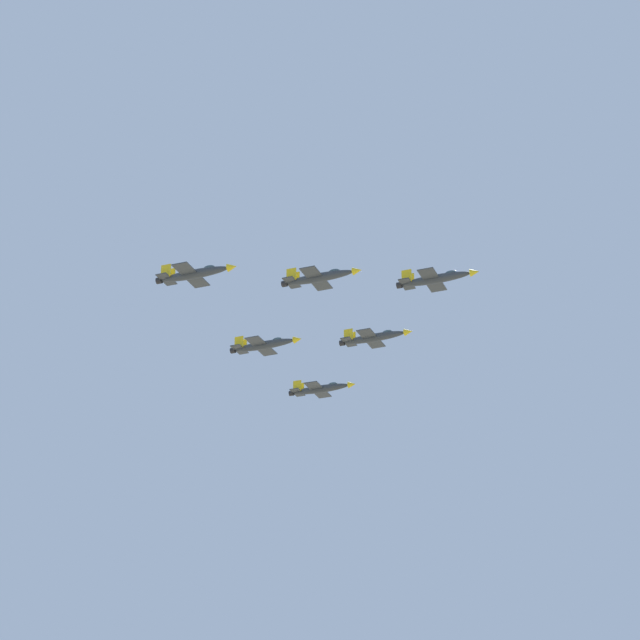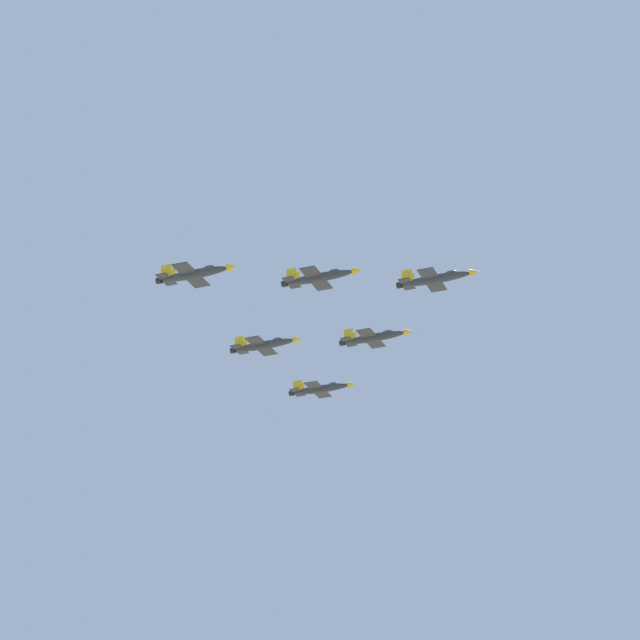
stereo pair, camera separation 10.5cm
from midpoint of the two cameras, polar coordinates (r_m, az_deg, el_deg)
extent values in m
ellipsoid|color=#2D3338|center=(224.06, 5.56, 1.96)|extent=(1.96, 13.47, 1.73)
cone|color=gold|center=(222.47, 7.41, 2.28)|extent=(1.50, 1.75, 1.47)
ellipsoid|color=#334751|center=(223.71, 6.28, 2.23)|extent=(1.34, 2.33, 1.01)
cube|color=#2D3338|center=(224.17, 5.39, 1.91)|extent=(9.65, 3.24, 0.17)
cube|color=gold|center=(227.91, 5.70, 1.45)|extent=(0.72, 2.78, 0.21)
cube|color=gold|center=(220.51, 5.08, 2.41)|extent=(0.72, 2.78, 0.21)
cube|color=#2D3338|center=(225.42, 4.18, 1.73)|extent=(4.64, 2.19, 0.17)
cube|color=gold|center=(226.66, 4.30, 1.92)|extent=(0.26, 1.92, 2.50)
cube|color=gold|center=(225.19, 4.17, 2.11)|extent=(0.26, 1.92, 2.50)
cylinder|color=black|center=(225.79, 3.82, 1.67)|extent=(1.23, 0.98, 1.21)
ellipsoid|color=#2D3338|center=(240.23, 2.61, -0.84)|extent=(1.70, 13.06, 1.68)
cone|color=gold|center=(238.14, 4.26, -0.56)|extent=(1.43, 1.68, 1.43)
ellipsoid|color=#334751|center=(239.65, 3.26, -0.60)|extent=(1.26, 2.24, 0.98)
cube|color=#2D3338|center=(240.39, 2.47, -0.89)|extent=(9.33, 3.00, 0.17)
cube|color=gold|center=(244.01, 2.81, -1.26)|extent=(0.66, 2.69, 0.20)
cube|color=gold|center=(236.83, 2.12, -0.48)|extent=(0.66, 2.69, 0.20)
cube|color=#2D3338|center=(241.94, 1.39, -1.05)|extent=(4.48, 2.06, 0.17)
cube|color=gold|center=(243.08, 1.52, -0.86)|extent=(0.23, 1.87, 2.42)
cube|color=gold|center=(241.65, 1.38, -0.70)|extent=(0.23, 1.87, 2.42)
cylinder|color=black|center=(242.40, 1.08, -1.11)|extent=(1.18, 0.93, 1.18)
ellipsoid|color=#2D3338|center=(214.88, -0.01, 2.04)|extent=(1.87, 12.97, 1.66)
cone|color=gold|center=(212.68, 1.80, 2.37)|extent=(1.44, 1.69, 1.41)
ellipsoid|color=#334751|center=(214.28, 0.70, 2.32)|extent=(1.28, 2.24, 0.97)
cube|color=#2D3338|center=(215.04, -0.17, 1.99)|extent=(9.29, 3.11, 0.17)
cube|color=gold|center=(218.51, 0.23, 1.53)|extent=(0.69, 2.67, 0.20)
cube|color=gold|center=(211.65, -0.58, 2.49)|extent=(0.69, 2.67, 0.20)
cube|color=#2D3338|center=(216.68, -1.35, 1.80)|extent=(4.47, 2.10, 0.17)
cube|color=gold|center=(217.83, -1.20, 2.00)|extent=(0.25, 1.85, 2.40)
cube|color=gold|center=(216.47, -1.37, 2.19)|extent=(0.25, 1.85, 2.40)
cylinder|color=black|center=(217.17, -1.69, 1.74)|extent=(1.18, 0.94, 1.16)
ellipsoid|color=#2D3338|center=(257.40, 0.05, -3.31)|extent=(1.93, 12.90, 1.65)
cone|color=gold|center=(255.13, 1.56, -3.09)|extent=(1.44, 1.68, 1.41)
ellipsoid|color=#334751|center=(256.72, 0.64, -3.10)|extent=(1.29, 2.23, 0.96)
cube|color=#2D3338|center=(257.58, -0.08, -3.35)|extent=(9.25, 3.13, 0.17)
cube|color=gold|center=(261.17, 0.24, -3.67)|extent=(0.70, 2.66, 0.20)
cube|color=gold|center=(254.04, -0.42, -3.01)|extent=(0.70, 2.66, 0.20)
cube|color=#2D3338|center=(259.23, -1.07, -3.48)|extent=(4.45, 2.11, 0.17)
cube|color=gold|center=(260.31, -0.95, -3.29)|extent=(0.26, 1.84, 2.39)
cube|color=gold|center=(258.89, -1.08, -3.16)|extent=(0.26, 1.84, 2.39)
cylinder|color=black|center=(259.72, -1.35, -3.52)|extent=(1.18, 0.94, 1.16)
ellipsoid|color=#2D3338|center=(208.05, -6.00, 2.19)|extent=(1.94, 12.98, 1.66)
cone|color=gold|center=(205.18, -4.20, 2.54)|extent=(1.45, 1.69, 1.41)
ellipsoid|color=#334751|center=(207.18, -5.29, 2.48)|extent=(1.30, 2.25, 0.97)
cube|color=#2D3338|center=(208.27, -6.17, 2.14)|extent=(9.31, 3.16, 0.17)
cube|color=gold|center=(211.56, -5.66, 1.66)|extent=(0.70, 2.68, 0.20)
cube|color=gold|center=(205.05, -6.68, 2.66)|extent=(0.70, 2.68, 0.20)
cube|color=#2D3338|center=(210.34, -7.33, 1.94)|extent=(4.48, 2.13, 0.17)
cube|color=gold|center=(211.43, -7.15, 2.14)|extent=(0.26, 1.85, 2.40)
cube|color=gold|center=(210.14, -7.36, 2.34)|extent=(0.26, 1.85, 2.40)
cylinder|color=black|center=(210.95, -7.67, 1.87)|extent=(1.18, 0.95, 1.16)
ellipsoid|color=#2D3338|center=(231.48, -2.67, -1.21)|extent=(1.64, 12.68, 1.63)
cone|color=gold|center=(228.84, -1.06, -0.93)|extent=(1.39, 1.63, 1.39)
ellipsoid|color=#334751|center=(230.67, -2.03, -0.96)|extent=(1.22, 2.17, 0.95)
cube|color=#2D3338|center=(231.69, -2.81, -1.25)|extent=(9.06, 2.90, 0.16)
cube|color=gold|center=(235.08, -2.39, -1.62)|extent=(0.64, 2.61, 0.20)
cube|color=gold|center=(228.36, -3.24, -0.85)|extent=(0.64, 2.61, 0.20)
cube|color=#2D3338|center=(233.59, -3.85, -1.41)|extent=(4.35, 1.99, 0.16)
cube|color=gold|center=(234.64, -3.70, -1.21)|extent=(0.22, 1.81, 2.36)
cube|color=gold|center=(233.31, -3.88, -1.06)|extent=(0.22, 1.81, 2.36)
cylinder|color=black|center=(234.15, -4.16, -1.46)|extent=(1.14, 0.91, 1.14)
camera|label=1|loc=(0.05, -89.99, -0.01)|focal=67.04mm
camera|label=2|loc=(0.05, 90.01, 0.01)|focal=67.04mm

